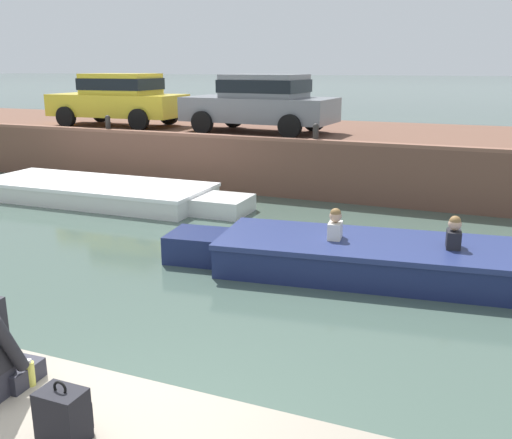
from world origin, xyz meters
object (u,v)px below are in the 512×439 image
mooring_bollard_west (108,123)px  bottle_drink (30,373)px  motorboat_passing (367,257)px  mooring_bollard_mid (316,132)px  car_left_inner_grey (261,101)px  boat_moored_west_white (105,192)px  car_leftmost_yellow (119,97)px  backpack_on_ledge (64,416)px

mooring_bollard_west → bottle_drink: 12.53m
motorboat_passing → mooring_bollard_mid: 5.45m
car_left_inner_grey → bottle_drink: car_left_inner_grey is taller
boat_moored_west_white → motorboat_passing: bearing=-20.2°
boat_moored_west_white → car_leftmost_yellow: (-2.04, 3.63, 2.00)m
mooring_bollard_mid → backpack_on_ledge: (1.69, -10.76, -0.53)m
boat_moored_west_white → bottle_drink: (5.55, -8.12, 0.79)m
motorboat_passing → backpack_on_ledge: (-0.61, -6.01, 0.81)m
car_left_inner_grey → backpack_on_ledge: 12.73m
backpack_on_ledge → mooring_bollard_west: bearing=125.4°
boat_moored_west_white → mooring_bollard_mid: 5.23m
car_left_inner_grey → mooring_bollard_mid: 2.47m
car_leftmost_yellow → backpack_on_ledge: bearing=-55.9°
mooring_bollard_mid → bottle_drink: size_ratio=2.18×
car_leftmost_yellow → bottle_drink: car_leftmost_yellow is taller
boat_moored_west_white → mooring_bollard_west: (-1.46, 2.25, 1.39)m
boat_moored_west_white → mooring_bollard_west: 3.02m
motorboat_passing → mooring_bollard_mid: (-2.30, 4.75, 1.34)m
car_left_inner_grey → bottle_drink: 12.18m
car_leftmost_yellow → backpack_on_ledge: car_leftmost_yellow is taller
bottle_drink → backpack_on_ledge: 0.76m
motorboat_passing → backpack_on_ledge: 6.10m
car_left_inner_grey → car_leftmost_yellow: bearing=179.9°
backpack_on_ledge → mooring_bollard_mid: bearing=98.9°
car_leftmost_yellow → mooring_bollard_west: car_leftmost_yellow is taller
car_leftmost_yellow → bottle_drink: size_ratio=19.94×
car_left_inner_grey → boat_moored_west_white: bearing=-125.1°
motorboat_passing → car_leftmost_yellow: 10.94m
boat_moored_west_white → backpack_on_ledge: bearing=-54.0°
car_leftmost_yellow → boat_moored_west_white: bearing=-60.6°
car_leftmost_yellow → car_left_inner_grey: 4.60m
boat_moored_west_white → motorboat_passing: 7.25m
mooring_bollard_west → mooring_bollard_mid: size_ratio=1.00×
mooring_bollard_west → mooring_bollard_mid: bearing=0.0°
car_leftmost_yellow → mooring_bollard_mid: (6.55, -1.39, -0.61)m
mooring_bollard_mid → backpack_on_ledge: 10.91m
car_left_inner_grey → backpack_on_ledge: (3.65, -12.14, -1.14)m
motorboat_passing → mooring_bollard_west: (-8.27, 4.75, 1.34)m
boat_moored_west_white → car_leftmost_yellow: 4.62m
car_left_inner_grey → mooring_bollard_mid: car_left_inner_grey is taller
motorboat_passing → bottle_drink: 5.80m
backpack_on_ledge → bottle_drink: bearing=148.6°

